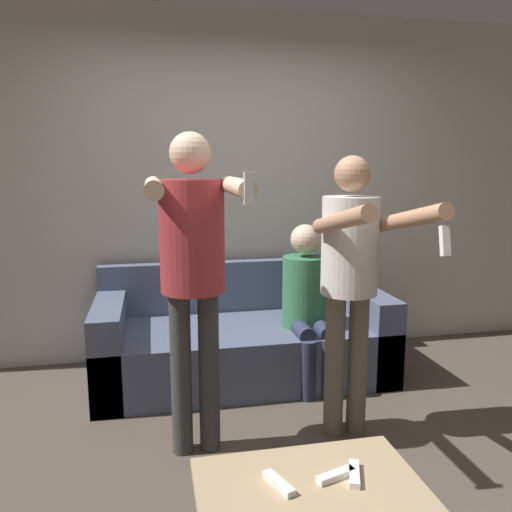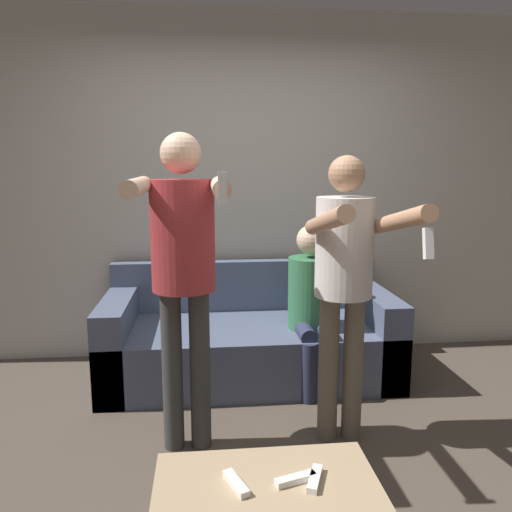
{
  "view_description": "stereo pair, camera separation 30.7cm",
  "coord_description": "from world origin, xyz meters",
  "px_view_note": "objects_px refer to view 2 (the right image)",
  "views": [
    {
      "loc": [
        -0.63,
        -2.19,
        1.51
      ],
      "look_at": [
        -0.01,
        0.77,
        0.98
      ],
      "focal_mm": 35.0,
      "sensor_mm": 36.0,
      "label": 1
    },
    {
      "loc": [
        -0.33,
        -2.23,
        1.51
      ],
      "look_at": [
        -0.01,
        0.77,
        0.98
      ],
      "focal_mm": 35.0,
      "sensor_mm": 36.0,
      "label": 2
    }
  ],
  "objects_px": {
    "couch": "(249,339)",
    "remote_mid": "(236,483)",
    "remote_far": "(296,479)",
    "person_standing_left": "(183,256)",
    "remote_near": "(315,479)",
    "coffee_table": "(269,504)",
    "person_standing_right": "(345,269)",
    "person_seated": "(312,300)"
  },
  "relations": [
    {
      "from": "person_standing_left",
      "to": "remote_mid",
      "type": "relative_size",
      "value": 11.06
    },
    {
      "from": "person_standing_left",
      "to": "remote_mid",
      "type": "xyz_separation_m",
      "value": [
        0.2,
        -0.97,
        -0.63
      ]
    },
    {
      "from": "coffee_table",
      "to": "remote_mid",
      "type": "xyz_separation_m",
      "value": [
        -0.11,
        0.04,
        0.06
      ]
    },
    {
      "from": "person_standing_right",
      "to": "person_seated",
      "type": "distance_m",
      "value": 0.83
    },
    {
      "from": "person_standing_right",
      "to": "person_seated",
      "type": "bearing_deg",
      "value": 90.67
    },
    {
      "from": "person_seated",
      "to": "remote_mid",
      "type": "distance_m",
      "value": 1.83
    },
    {
      "from": "person_standing_left",
      "to": "person_standing_right",
      "type": "distance_m",
      "value": 0.85
    },
    {
      "from": "person_standing_left",
      "to": "remote_far",
      "type": "distance_m",
      "value": 1.23
    },
    {
      "from": "remote_mid",
      "to": "coffee_table",
      "type": "bearing_deg",
      "value": -20.18
    },
    {
      "from": "person_standing_right",
      "to": "remote_mid",
      "type": "distance_m",
      "value": 1.28
    },
    {
      "from": "remote_mid",
      "to": "couch",
      "type": "bearing_deg",
      "value": 83.45
    },
    {
      "from": "couch",
      "to": "remote_near",
      "type": "distance_m",
      "value": 1.95
    },
    {
      "from": "person_seated",
      "to": "remote_far",
      "type": "height_order",
      "value": "person_seated"
    },
    {
      "from": "couch",
      "to": "remote_far",
      "type": "xyz_separation_m",
      "value": [
        -0.01,
        -1.94,
        0.17
      ]
    },
    {
      "from": "person_standing_left",
      "to": "person_standing_right",
      "type": "bearing_deg",
      "value": -0.62
    },
    {
      "from": "couch",
      "to": "remote_near",
      "type": "xyz_separation_m",
      "value": [
        0.05,
        -1.95,
        0.17
      ]
    },
    {
      "from": "couch",
      "to": "coffee_table",
      "type": "bearing_deg",
      "value": -93.29
    },
    {
      "from": "remote_near",
      "to": "remote_mid",
      "type": "bearing_deg",
      "value": 179.13
    },
    {
      "from": "person_seated",
      "to": "remote_near",
      "type": "height_order",
      "value": "person_seated"
    },
    {
      "from": "person_standing_left",
      "to": "person_standing_right",
      "type": "relative_size",
      "value": 1.07
    },
    {
      "from": "person_standing_left",
      "to": "coffee_table",
      "type": "height_order",
      "value": "person_standing_left"
    },
    {
      "from": "person_standing_left",
      "to": "person_seated",
      "type": "xyz_separation_m",
      "value": [
        0.84,
        0.73,
        -0.45
      ]
    },
    {
      "from": "remote_near",
      "to": "couch",
      "type": "bearing_deg",
      "value": 91.61
    },
    {
      "from": "person_standing_right",
      "to": "remote_far",
      "type": "relative_size",
      "value": 10.24
    },
    {
      "from": "coffee_table",
      "to": "remote_near",
      "type": "relative_size",
      "value": 5.19
    },
    {
      "from": "coffee_table",
      "to": "remote_far",
      "type": "xyz_separation_m",
      "value": [
        0.1,
        0.04,
        0.06
      ]
    },
    {
      "from": "remote_far",
      "to": "person_seated",
      "type": "bearing_deg",
      "value": 75.85
    },
    {
      "from": "remote_mid",
      "to": "remote_far",
      "type": "distance_m",
      "value": 0.21
    },
    {
      "from": "couch",
      "to": "remote_far",
      "type": "relative_size",
      "value": 13.39
    },
    {
      "from": "person_standing_right",
      "to": "remote_near",
      "type": "relative_size",
      "value": 10.32
    },
    {
      "from": "remote_near",
      "to": "remote_far",
      "type": "height_order",
      "value": "same"
    },
    {
      "from": "couch",
      "to": "remote_near",
      "type": "height_order",
      "value": "couch"
    },
    {
      "from": "remote_near",
      "to": "remote_mid",
      "type": "xyz_separation_m",
      "value": [
        -0.28,
        0.0,
        0.0
      ]
    },
    {
      "from": "remote_near",
      "to": "person_standing_right",
      "type": "bearing_deg",
      "value": 69.01
    },
    {
      "from": "person_standing_right",
      "to": "remote_mid",
      "type": "bearing_deg",
      "value": -123.98
    },
    {
      "from": "couch",
      "to": "remote_mid",
      "type": "bearing_deg",
      "value": -96.55
    },
    {
      "from": "person_standing_right",
      "to": "coffee_table",
      "type": "relative_size",
      "value": 1.99
    },
    {
      "from": "couch",
      "to": "person_standing_right",
      "type": "height_order",
      "value": "person_standing_right"
    },
    {
      "from": "person_standing_left",
      "to": "couch",
      "type": "bearing_deg",
      "value": 66.38
    },
    {
      "from": "person_standing_left",
      "to": "remote_near",
      "type": "distance_m",
      "value": 1.26
    },
    {
      "from": "remote_mid",
      "to": "person_standing_right",
      "type": "bearing_deg",
      "value": 56.02
    },
    {
      "from": "remote_far",
      "to": "person_standing_left",
      "type": "bearing_deg",
      "value": 113.03
    }
  ]
}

